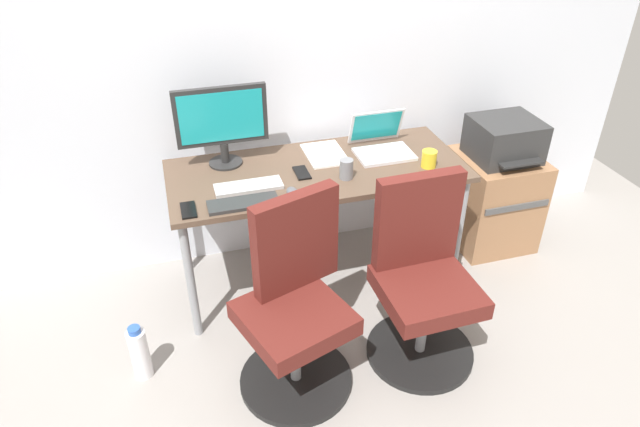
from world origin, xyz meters
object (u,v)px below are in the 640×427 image
desktop_monitor (222,121)px  coffee_mug (429,159)px  side_cabinet (493,200)px  water_bottle_on_floor (140,353)px  open_laptop (381,142)px  printer (505,139)px  office_chair_right (422,281)px  office_chair_left (295,307)px

desktop_monitor → coffee_mug: bearing=-18.1°
side_cabinet → water_bottle_on_floor: (-2.20, -0.55, -0.15)m
side_cabinet → desktop_monitor: 1.78m
side_cabinet → open_laptop: (-0.77, 0.04, 0.49)m
printer → desktop_monitor: size_ratio=0.83×
side_cabinet → printer: bearing=-90.0°
coffee_mug → water_bottle_on_floor: bearing=-167.9°
office_chair_right → coffee_mug: bearing=64.9°
water_bottle_on_floor → office_chair_right: bearing=-8.0°
coffee_mug → side_cabinet: bearing=19.2°
water_bottle_on_floor → side_cabinet: bearing=14.1°
open_laptop → office_chair_left: bearing=-131.9°
open_laptop → coffee_mug: bearing=-53.7°
printer → desktop_monitor: (-1.63, 0.13, 0.26)m
desktop_monitor → open_laptop: (0.86, -0.10, -0.20)m
water_bottle_on_floor → coffee_mug: size_ratio=3.37×
side_cabinet → printer: size_ratio=1.50×
side_cabinet → open_laptop: size_ratio=1.94×
office_chair_left → open_laptop: (0.70, 0.78, 0.36)m
water_bottle_on_floor → open_laptop: 1.67m
side_cabinet → desktop_monitor: (-1.63, 0.13, 0.68)m
water_bottle_on_floor → open_laptop: size_ratio=1.00×
printer → desktop_monitor: 1.66m
printer → coffee_mug: printer is taller
office_chair_left → office_chair_right: (0.63, 0.00, 0.00)m
printer → office_chair_right: bearing=-138.8°
open_laptop → coffee_mug: size_ratio=3.37×
printer → water_bottle_on_floor: (-2.20, -0.55, -0.57)m
open_laptop → coffee_mug: open_laptop is taller
office_chair_right → printer: 1.16m
office_chair_right → coffee_mug: 0.69m
desktop_monitor → open_laptop: size_ratio=1.55×
water_bottle_on_floor → open_laptop: open_laptop is taller
side_cabinet → open_laptop: 0.92m
office_chair_right → side_cabinet: 1.13m
office_chair_right → water_bottle_on_floor: size_ratio=3.03×
office_chair_left → printer: (1.48, 0.75, 0.30)m
side_cabinet → office_chair_right: bearing=-138.7°
printer → water_bottle_on_floor: printer is taller
desktop_monitor → coffee_mug: 1.11m
water_bottle_on_floor → desktop_monitor: size_ratio=0.65×
water_bottle_on_floor → desktop_monitor: 1.22m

